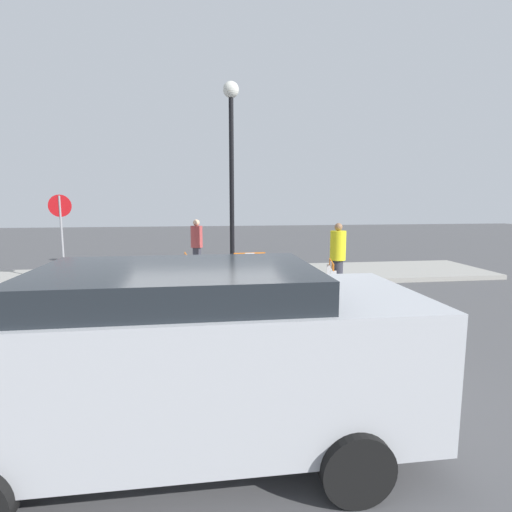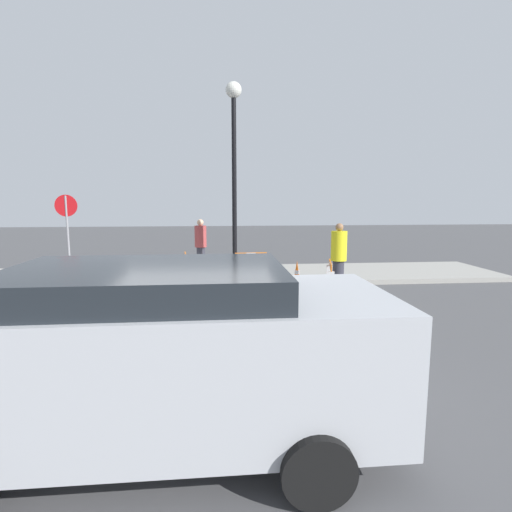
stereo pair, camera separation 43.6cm
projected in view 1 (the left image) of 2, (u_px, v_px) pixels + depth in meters
ground_plane at (207, 351)px, 6.31m from camera, size 60.00×60.00×0.00m
sidewalk_slab at (204, 276)px, 12.18m from camera, size 18.00×2.98×0.14m
streetlamp_post at (231, 155)px, 11.02m from camera, size 0.44×0.44×5.40m
stop_sign at (61, 224)px, 10.80m from camera, size 0.60×0.06×2.37m
barricade_0 at (331, 281)px, 9.07m from camera, size 0.34×0.93×1.00m
barricade_1 at (250, 269)px, 10.67m from camera, size 0.86×0.17×0.98m
barricade_2 at (187, 277)px, 9.20m from camera, size 0.24×0.92×1.14m
barricade_3 at (235, 293)px, 7.82m from camera, size 0.81×0.54×1.03m
traffic_cone_0 at (295, 274)px, 10.91m from camera, size 0.30×0.30×0.74m
traffic_cone_1 at (336, 302)px, 8.30m from camera, size 0.30×0.30×0.56m
traffic_cone_2 at (279, 279)px, 10.87m from camera, size 0.30×0.30×0.48m
traffic_cone_3 at (310, 302)px, 8.49m from camera, size 0.30×0.30×0.46m
traffic_cone_4 at (211, 282)px, 10.35m from camera, size 0.30×0.30×0.51m
traffic_cone_5 at (276, 306)px, 7.81m from camera, size 0.30×0.30×0.66m
person_worker at (338, 256)px, 10.00m from camera, size 0.46×0.46×1.80m
person_pedestrian at (197, 244)px, 12.21m from camera, size 0.45×0.45×1.64m
parked_car_1 at (179, 350)px, 3.70m from camera, size 4.51×1.94×1.78m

